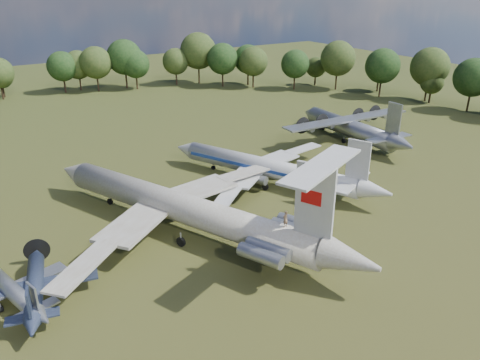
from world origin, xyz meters
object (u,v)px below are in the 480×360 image
il62_airliner (184,213)px  person_on_il62 (285,219)px  small_prop_west (35,290)px  small_prop_northwest (13,294)px  tu104_jet (268,171)px  an12_transport (349,130)px

il62_airliner → person_on_il62: (5.90, -13.86, 3.67)m
small_prop_west → small_prop_northwest: small_prop_west is taller
tu104_jet → small_prop_northwest: (-40.38, -11.10, -0.93)m
small_prop_west → person_on_il62: (25.47, -9.07, 5.10)m
il62_airliner → small_prop_west: il62_airliner is taller
small_prop_northwest → person_on_il62: 29.69m
person_on_il62 → small_prop_northwest: bearing=-28.6°
small_prop_northwest → person_on_il62: bearing=-34.8°
an12_transport → small_prop_northwest: an12_transport is taller
tu104_jet → an12_transport: (27.45, 9.14, 0.11)m
tu104_jet → an12_transport: 28.94m
il62_airliner → an12_transport: 48.93m
small_prop_west → il62_airliner: bearing=26.2°
small_prop_west → small_prop_northwest: bearing=173.5°
small_prop_west → small_prop_northwest: 2.20m
tu104_jet → person_on_il62: person_on_il62 is taller
small_prop_west → person_on_il62: 27.51m
an12_transport → person_on_il62: bearing=-140.4°
il62_airliner → person_on_il62: size_ratio=27.93×
tu104_jet → small_prop_west: tu104_jet is taller
tu104_jet → small_prop_northwest: 41.89m
il62_airliner → tu104_jet: (18.73, 7.03, -0.55)m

